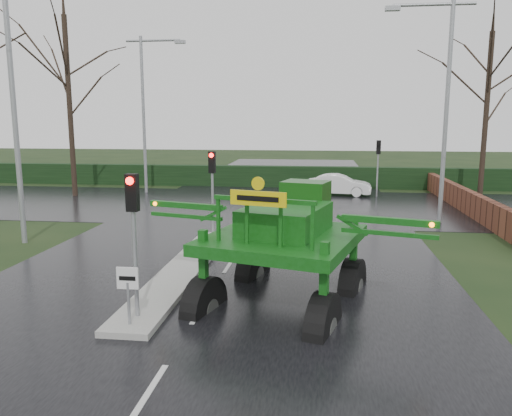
# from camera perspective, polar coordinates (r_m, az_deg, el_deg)

# --- Properties ---
(ground) EXTENTS (140.00, 140.00, 0.00)m
(ground) POSITION_cam_1_polar(r_m,az_deg,el_deg) (12.92, -6.25, -11.44)
(ground) COLOR black
(ground) RESTS_ON ground
(road_main) EXTENTS (14.00, 80.00, 0.02)m
(road_main) POSITION_cam_1_polar(r_m,az_deg,el_deg) (22.38, -0.31, -2.18)
(road_main) COLOR black
(road_main) RESTS_ON ground
(road_cross) EXTENTS (80.00, 12.00, 0.02)m
(road_cross) POSITION_cam_1_polar(r_m,az_deg,el_deg) (28.23, 1.28, 0.35)
(road_cross) COLOR black
(road_cross) RESTS_ON ground
(median_island) EXTENTS (1.20, 10.00, 0.16)m
(median_island) POSITION_cam_1_polar(r_m,az_deg,el_deg) (15.95, -8.32, -6.98)
(median_island) COLOR gray
(median_island) RESTS_ON ground
(hedge_row) EXTENTS (44.00, 0.90, 1.50)m
(hedge_row) POSITION_cam_1_polar(r_m,az_deg,el_deg) (36.03, 2.61, 3.61)
(hedge_row) COLOR black
(hedge_row) RESTS_ON ground
(brick_wall) EXTENTS (0.40, 20.00, 1.20)m
(brick_wall) POSITION_cam_1_polar(r_m,az_deg,el_deg) (29.02, 22.38, 1.05)
(brick_wall) COLOR #592D1E
(brick_wall) RESTS_ON ground
(keep_left_sign) EXTENTS (0.50, 0.07, 1.35)m
(keep_left_sign) POSITION_cam_1_polar(r_m,az_deg,el_deg) (11.60, -14.43, -8.68)
(keep_left_sign) COLOR gray
(keep_left_sign) RESTS_ON ground
(traffic_signal_near) EXTENTS (0.26, 0.33, 3.52)m
(traffic_signal_near) POSITION_cam_1_polar(r_m,az_deg,el_deg) (11.66, -13.87, -0.77)
(traffic_signal_near) COLOR gray
(traffic_signal_near) RESTS_ON ground
(traffic_signal_mid) EXTENTS (0.26, 0.33, 3.52)m
(traffic_signal_mid) POSITION_cam_1_polar(r_m,az_deg,el_deg) (19.75, -5.03, 3.76)
(traffic_signal_mid) COLOR gray
(traffic_signal_mid) RESTS_ON ground
(traffic_signal_far) EXTENTS (0.26, 0.33, 3.52)m
(traffic_signal_far) POSITION_cam_1_polar(r_m,az_deg,el_deg) (31.98, 13.79, 5.85)
(traffic_signal_far) COLOR gray
(traffic_signal_far) RESTS_ON ground
(street_light_left_near) EXTENTS (3.85, 0.30, 10.00)m
(street_light_left_near) POSITION_cam_1_polar(r_m,az_deg,el_deg) (20.91, -25.40, 12.53)
(street_light_left_near) COLOR gray
(street_light_left_near) RESTS_ON ground
(street_light_right) EXTENTS (3.85, 0.30, 10.00)m
(street_light_right) POSITION_cam_1_polar(r_m,az_deg,el_deg) (24.32, 20.34, 12.36)
(street_light_right) COLOR gray
(street_light_right) RESTS_ON ground
(street_light_left_far) EXTENTS (3.85, 0.30, 10.00)m
(street_light_left_far) POSITION_cam_1_polar(r_m,az_deg,el_deg) (33.59, -12.29, 11.90)
(street_light_left_far) COLOR gray
(street_light_left_far) RESTS_ON ground
(tree_left_far) EXTENTS (7.70, 7.70, 13.26)m
(tree_left_far) POSITION_cam_1_polar(r_m,az_deg,el_deg) (33.53, -20.69, 13.48)
(tree_left_far) COLOR black
(tree_left_far) RESTS_ON ground
(tree_right_far) EXTENTS (7.00, 7.00, 12.05)m
(tree_right_far) POSITION_cam_1_polar(r_m,az_deg,el_deg) (34.28, 24.98, 12.02)
(tree_right_far) COLOR black
(tree_right_far) RESTS_ON ground
(crop_sprayer) EXTENTS (7.46, 5.59, 4.31)m
(crop_sprayer) POSITION_cam_1_polar(r_m,az_deg,el_deg) (12.48, -5.65, -2.41)
(crop_sprayer) COLOR black
(crop_sprayer) RESTS_ON ground
(white_sedan) EXTENTS (4.21, 1.92, 1.34)m
(white_sedan) POSITION_cam_1_polar(r_m,az_deg,el_deg) (32.33, 9.41, 1.43)
(white_sedan) COLOR white
(white_sedan) RESTS_ON ground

